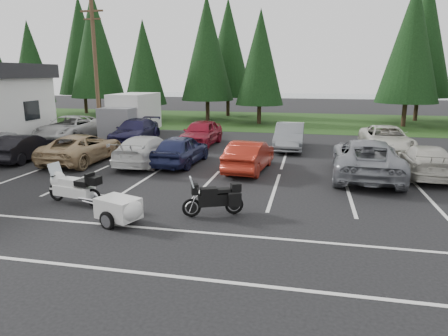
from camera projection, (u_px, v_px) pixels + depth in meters
ground at (185, 193)px, 14.65m from camera, size 120.00×120.00×0.00m
grass_strip at (262, 120)px, 37.49m from camera, size 80.00×16.00×0.01m
lake_water at (308, 100)px, 66.17m from camera, size 70.00×50.00×0.02m
utility_pole at (96, 67)px, 27.04m from camera, size 1.60×0.26×9.00m
box_truck at (129, 115)px, 27.85m from camera, size 2.40×5.60×2.90m
stall_markings at (199, 179)px, 16.56m from camera, size 32.00×16.00×0.01m
conifer_1 at (30, 62)px, 38.08m from camera, size 3.96×3.96×9.22m
conifer_2 at (95, 45)px, 38.02m from camera, size 5.10×5.10×11.89m
conifer_3 at (144, 62)px, 35.95m from camera, size 3.87×3.87×9.02m
conifer_4 at (207, 48)px, 35.96m from camera, size 4.80×4.80×11.17m
conifer_5 at (260, 57)px, 33.91m from camera, size 4.14×4.14×9.63m
conifer_6 at (412, 42)px, 31.69m from camera, size 4.93×4.93×11.48m
conifer_back_a at (81, 46)px, 42.78m from camera, size 5.28×5.28×12.30m
conifer_back_b at (228, 48)px, 40.08m from camera, size 4.97×4.97×11.58m
conifer_back_c at (424, 37)px, 35.57m from camera, size 5.50×5.50×12.81m
car_near_0 at (6, 143)px, 21.16m from camera, size 1.86×4.12×1.37m
car_near_1 at (25, 147)px, 20.10m from camera, size 1.58×4.08×1.33m
car_near_2 at (82, 148)px, 19.73m from camera, size 2.35×5.03×1.39m
car_near_3 at (147, 150)px, 19.28m from camera, size 1.99×4.80×1.39m
car_near_4 at (181, 150)px, 19.16m from camera, size 1.96×4.35×1.45m
car_near_5 at (249, 156)px, 17.92m from camera, size 1.86×4.29×1.37m
car_near_6 at (366, 158)px, 16.80m from camera, size 2.98×5.94×1.61m
car_near_7 at (426, 161)px, 16.93m from camera, size 2.20×4.72×1.33m
car_far_0 at (70, 128)px, 26.31m from camera, size 2.78×5.73×1.57m
car_far_1 at (135, 131)px, 25.20m from camera, size 2.39×5.21×1.48m
car_far_2 at (201, 133)px, 24.25m from camera, size 2.01×4.61×1.55m
car_far_3 at (290, 136)px, 23.07m from camera, size 1.59×4.54×1.50m
car_far_4 at (386, 139)px, 22.24m from camera, size 2.54×5.25×1.44m
touring_motorcycle at (74, 184)px, 13.29m from camera, size 2.57×1.23×1.37m
cargo_trailer at (119, 211)px, 11.55m from camera, size 1.95×1.50×0.80m
adventure_motorcycle at (213, 195)px, 12.19m from camera, size 2.23×1.52×1.29m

